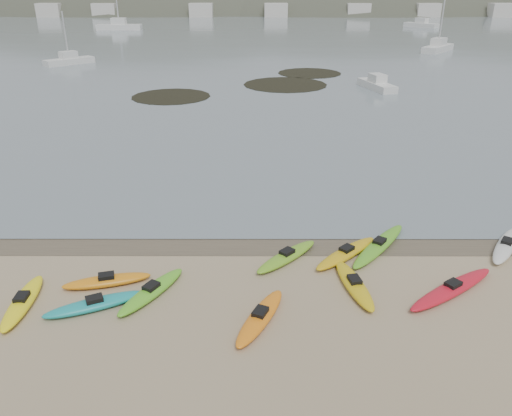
{
  "coord_description": "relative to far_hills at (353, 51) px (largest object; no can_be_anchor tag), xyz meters",
  "views": [
    {
      "loc": [
        0.03,
        -18.89,
        10.11
      ],
      "look_at": [
        0.0,
        0.0,
        1.5
      ],
      "focal_mm": 35.0,
      "sensor_mm": 36.0,
      "label": 1
    }
  ],
  "objects": [
    {
      "name": "ground",
      "position": [
        -39.38,
        -193.97,
        15.93
      ],
      "size": [
        600.0,
        600.0,
        0.0
      ],
      "primitive_type": "plane",
      "color": "tan",
      "rests_on": "ground"
    },
    {
      "name": "wet_sand",
      "position": [
        -39.38,
        -194.27,
        15.93
      ],
      "size": [
        60.0,
        60.0,
        0.0
      ],
      "primitive_type": "plane",
      "color": "brown",
      "rests_on": "ground"
    },
    {
      "name": "water",
      "position": [
        -39.38,
        106.03,
        15.94
      ],
      "size": [
        1200.0,
        1200.0,
        0.0
      ],
      "primitive_type": "plane",
      "color": "slate",
      "rests_on": "ground"
    },
    {
      "name": "kayaks",
      "position": [
        -39.21,
        -197.26,
        16.1
      ],
      "size": [
        23.09,
        8.58,
        0.34
      ],
      "color": "yellow",
      "rests_on": "ground"
    },
    {
      "name": "kelp_mats",
      "position": [
        -38.64,
        -158.57,
        15.96
      ],
      "size": [
        22.1,
        20.85,
        0.04
      ],
      "color": "black",
      "rests_on": "water"
    },
    {
      "name": "moored_boats",
      "position": [
        -38.58,
        -110.29,
        16.52
      ],
      "size": [
        78.99,
        81.63,
        1.39
      ],
      "color": "silver",
      "rests_on": "ground"
    },
    {
      "name": "far_hills",
      "position": [
        0.0,
        0.0,
        0.0
      ],
      "size": [
        550.0,
        135.0,
        80.0
      ],
      "color": "#384235",
      "rests_on": "ground"
    },
    {
      "name": "far_town",
      "position": [
        -33.38,
        -48.97,
        17.93
      ],
      "size": [
        199.0,
        5.0,
        4.0
      ],
      "color": "beige",
      "rests_on": "ground"
    }
  ]
}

